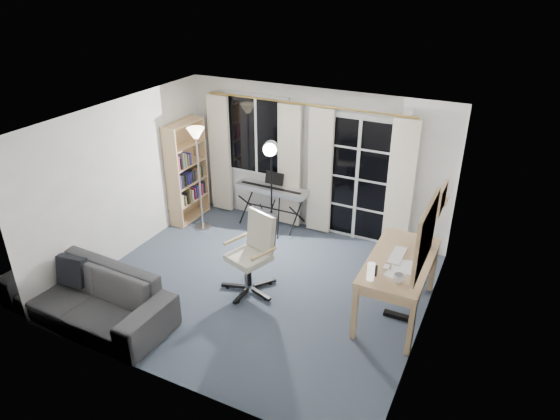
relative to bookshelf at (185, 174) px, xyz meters
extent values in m
cube|color=#333F4B|center=(2.12, -1.32, -0.85)|extent=(4.50, 4.00, 0.02)
cube|color=white|center=(1.07, 0.66, 0.66)|extent=(1.20, 0.06, 1.40)
cube|color=black|center=(1.07, 0.63, 0.66)|extent=(1.10, 0.02, 1.30)
cube|color=white|center=(1.07, 0.62, 0.66)|extent=(0.04, 0.03, 1.30)
cube|color=white|center=(2.87, 0.66, 0.19)|extent=(1.32, 0.06, 2.11)
cube|color=black|center=(2.57, 0.63, 0.19)|extent=(0.55, 0.02, 1.95)
cube|color=black|center=(3.17, 0.63, 0.19)|extent=(0.55, 0.02, 1.95)
cube|color=white|center=(2.87, 0.62, 0.19)|extent=(0.05, 0.04, 2.05)
cube|color=white|center=(2.87, 0.62, -0.29)|extent=(1.15, 0.03, 0.03)
cube|color=white|center=(2.87, 0.62, 0.21)|extent=(1.15, 0.03, 0.03)
cube|color=white|center=(2.87, 0.62, 0.71)|extent=(1.15, 0.03, 0.03)
cylinder|color=gold|center=(1.97, 0.58, 1.31)|extent=(3.50, 0.03, 0.03)
cube|color=beige|center=(0.37, 0.56, 0.24)|extent=(0.40, 0.07, 2.10)
cube|color=beige|center=(1.72, 0.56, 0.24)|extent=(0.40, 0.07, 2.10)
cube|color=beige|center=(2.27, 0.56, 0.24)|extent=(0.40, 0.07, 2.10)
cube|color=beige|center=(3.57, 0.56, 0.24)|extent=(0.40, 0.07, 2.10)
cube|color=tan|center=(0.03, -0.38, 0.05)|extent=(0.28, 0.03, 1.77)
cube|color=tan|center=(0.03, 0.41, 0.05)|extent=(0.28, 0.03, 1.77)
cube|color=tan|center=(-0.10, 0.02, 0.05)|extent=(0.03, 0.80, 1.77)
cube|color=tan|center=(0.03, 0.02, -0.81)|extent=(0.29, 0.80, 0.02)
cube|color=tan|center=(0.03, 0.02, -0.49)|extent=(0.29, 0.80, 0.02)
cube|color=tan|center=(0.03, 0.02, -0.15)|extent=(0.29, 0.80, 0.02)
cube|color=tan|center=(0.03, 0.02, 0.19)|extent=(0.29, 0.80, 0.02)
cube|color=tan|center=(0.03, 0.02, 0.52)|extent=(0.29, 0.80, 0.02)
cube|color=tan|center=(0.03, 0.02, 0.90)|extent=(0.29, 0.80, 0.02)
cube|color=beige|center=(0.05, -0.31, -0.36)|extent=(0.20, 0.05, 0.23)
cube|color=olive|center=(0.05, -0.23, -0.38)|extent=(0.20, 0.04, 0.18)
cube|color=#2D2D2D|center=(0.05, -0.15, -0.37)|extent=(0.20, 0.03, 0.20)
cube|color=olive|center=(0.05, -0.08, -0.34)|extent=(0.20, 0.03, 0.26)
cube|color=beige|center=(0.05, -0.02, -0.37)|extent=(0.20, 0.05, 0.21)
cube|color=#9B2C4B|center=(0.05, 0.06, -0.37)|extent=(0.20, 0.03, 0.21)
cube|color=#362F8E|center=(0.05, 0.13, -0.37)|extent=(0.20, 0.04, 0.22)
cube|color=olive|center=(0.05, 0.21, -0.37)|extent=(0.20, 0.03, 0.20)
cube|color=#9B2C4B|center=(0.05, 0.27, -0.37)|extent=(0.20, 0.05, 0.21)
cube|color=#2D2D2D|center=(0.05, 0.36, -0.36)|extent=(0.20, 0.03, 0.23)
cube|color=#362F8E|center=(0.05, -0.31, -0.02)|extent=(0.20, 0.03, 0.24)
cube|color=#2D2D2D|center=(0.05, -0.25, -0.02)|extent=(0.20, 0.05, 0.24)
cube|color=#2D2D2D|center=(0.05, -0.16, -0.04)|extent=(0.20, 0.03, 0.20)
cube|color=#362F8E|center=(0.05, -0.09, -0.04)|extent=(0.20, 0.03, 0.19)
cube|color=#362F8E|center=(0.05, -0.03, -0.03)|extent=(0.20, 0.03, 0.21)
cube|color=#2D2D2D|center=(0.05, 0.04, -0.02)|extent=(0.20, 0.03, 0.24)
cube|color=#2D2D2D|center=(0.05, 0.10, -0.04)|extent=(0.20, 0.04, 0.19)
cube|color=#B46B43|center=(0.05, 0.18, -0.04)|extent=(0.20, 0.04, 0.21)
cube|color=olive|center=(0.05, 0.25, -0.03)|extent=(0.20, 0.03, 0.22)
cube|color=#2D2D2D|center=(0.05, 0.31, -0.04)|extent=(0.20, 0.03, 0.21)
cube|color=#9B2C4B|center=(0.05, -0.31, 0.32)|extent=(0.20, 0.03, 0.25)
cube|color=#2D2D2D|center=(0.05, -0.24, 0.29)|extent=(0.20, 0.03, 0.19)
cube|color=beige|center=(0.05, -0.18, 0.33)|extent=(0.20, 0.03, 0.26)
cube|color=beige|center=(0.05, -0.12, 0.32)|extent=(0.20, 0.03, 0.24)
cube|color=olive|center=(0.05, -0.05, 0.30)|extent=(0.20, 0.03, 0.20)
cube|color=#362F8E|center=(0.05, 0.01, 0.30)|extent=(0.20, 0.04, 0.20)
cylinder|color=#B2B2B7|center=(0.45, -0.21, -0.83)|extent=(0.28, 0.28, 0.03)
cylinder|color=#B2B2B7|center=(0.45, -0.21, 0.01)|extent=(0.03, 0.03, 1.65)
cone|color=#FFE5B2|center=(0.45, -0.21, 0.86)|extent=(0.30, 0.30, 0.17)
cylinder|color=black|center=(1.00, 0.39, -0.51)|extent=(0.03, 0.60, 0.54)
cylinder|color=black|center=(1.00, 0.39, -0.51)|extent=(0.03, 0.60, 0.54)
cylinder|color=black|center=(1.96, 0.37, -0.51)|extent=(0.03, 0.60, 0.54)
cylinder|color=black|center=(1.96, 0.37, -0.51)|extent=(0.03, 0.60, 0.54)
cylinder|color=black|center=(1.48, 0.38, -0.51)|extent=(0.96, 0.04, 0.02)
cube|color=silver|center=(1.48, 0.38, -0.14)|extent=(1.25, 0.33, 0.09)
cube|color=white|center=(1.48, 0.30, -0.11)|extent=(1.15, 0.15, 0.01)
cube|color=black|center=(1.48, 0.34, -0.10)|extent=(1.11, 0.09, 0.01)
cube|color=black|center=(1.48, 0.48, 0.02)|extent=(0.34, 0.07, 0.21)
cylinder|color=black|center=(1.74, 0.12, -0.53)|extent=(0.10, 0.26, 0.68)
cylinder|color=black|center=(1.55, 0.16, -0.53)|extent=(0.26, 0.08, 0.68)
cylinder|color=black|center=(1.61, -0.03, -0.53)|extent=(0.19, 0.21, 0.68)
cylinder|color=black|center=(1.63, 0.08, 0.13)|extent=(0.04, 0.04, 1.18)
cylinder|color=silver|center=(1.65, 0.03, 0.72)|extent=(0.25, 0.19, 0.23)
cylinder|color=white|center=(1.67, -0.03, 0.72)|extent=(0.19, 0.08, 0.19)
cube|color=black|center=(2.29, -1.52, -0.79)|extent=(0.34, 0.16, 0.04)
cylinder|color=black|center=(2.37, -1.55, -0.81)|extent=(0.07, 0.07, 0.05)
cube|color=black|center=(2.21, -1.26, -0.79)|extent=(0.25, 0.30, 0.04)
cylinder|color=black|center=(2.26, -1.19, -0.81)|extent=(0.07, 0.07, 0.05)
cube|color=black|center=(1.93, -1.26, -0.79)|extent=(0.24, 0.31, 0.04)
cylinder|color=black|center=(1.88, -1.19, -0.81)|extent=(0.07, 0.07, 0.05)
cube|color=black|center=(1.84, -1.52, -0.79)|extent=(0.34, 0.15, 0.04)
cylinder|color=black|center=(1.76, -1.54, -0.81)|extent=(0.07, 0.07, 0.05)
cube|color=black|center=(2.06, -1.68, -0.79)|extent=(0.06, 0.34, 0.04)
cylinder|color=black|center=(2.06, -1.77, -0.81)|extent=(0.07, 0.07, 0.05)
cylinder|color=black|center=(2.07, -1.45, -0.54)|extent=(0.08, 0.08, 0.43)
cube|color=beige|center=(2.07, -1.45, -0.31)|extent=(0.62, 0.62, 0.09)
cube|color=beige|center=(2.14, -1.23, 0.01)|extent=(0.49, 0.28, 0.56)
cube|color=black|center=(2.16, -1.19, 0.03)|extent=(0.46, 0.25, 0.51)
cylinder|color=tan|center=(1.81, -1.34, -0.14)|extent=(0.18, 0.42, 0.05)
cylinder|color=tan|center=(2.33, -1.52, -0.14)|extent=(0.18, 0.42, 0.05)
cube|color=tan|center=(4.00, -1.03, -0.06)|extent=(0.77, 1.51, 0.04)
cube|color=tan|center=(4.00, -1.03, -0.13)|extent=(0.72, 1.47, 0.11)
cube|color=tan|center=(3.68, -1.75, -0.46)|extent=(0.07, 0.07, 0.76)
cube|color=tan|center=(4.34, -1.74, -0.46)|extent=(0.07, 0.07, 0.76)
cube|color=tan|center=(3.66, -0.33, -0.46)|extent=(0.07, 0.07, 0.76)
cube|color=tan|center=(4.33, -0.32, -0.46)|extent=(0.07, 0.07, 0.76)
cube|color=silver|center=(4.20, -0.58, -0.03)|extent=(0.19, 0.13, 0.02)
cube|color=silver|center=(4.20, -0.58, 0.12)|extent=(0.04, 0.03, 0.24)
cube|color=silver|center=(4.20, -0.58, 0.29)|extent=(0.04, 0.58, 0.37)
cube|color=black|center=(4.18, -0.58, 0.29)|extent=(0.02, 0.54, 0.32)
cube|color=white|center=(3.95, -0.97, -0.02)|extent=(0.16, 0.45, 0.02)
cube|color=white|center=(3.90, -1.30, -0.02)|extent=(0.07, 0.11, 0.02)
cube|color=white|center=(4.06, -1.19, -0.03)|extent=(0.28, 0.35, 0.01)
cube|color=white|center=(4.03, -1.40, -0.03)|extent=(0.24, 0.18, 0.00)
cube|color=black|center=(3.81, -1.51, 0.03)|extent=(0.05, 0.04, 0.13)
cylinder|color=white|center=(3.79, -1.62, 0.07)|extent=(0.09, 0.09, 0.21)
cube|color=black|center=(4.06, -1.13, -0.81)|extent=(0.32, 0.09, 0.05)
imported|color=silver|center=(4.10, -1.53, 0.03)|extent=(0.13, 0.11, 0.13)
cube|color=tan|center=(4.35, -1.67, 0.71)|extent=(0.04, 0.94, 0.74)
cube|color=white|center=(4.33, -1.67, 0.71)|extent=(0.01, 0.84, 0.64)
cube|color=tan|center=(4.35, -0.77, 0.76)|extent=(0.03, 0.42, 0.32)
cube|color=#52A573|center=(4.34, -0.77, 0.76)|extent=(0.00, 0.36, 0.26)
cube|color=tan|center=(4.28, -0.27, 0.51)|extent=(0.16, 0.30, 0.02)
cone|color=beige|center=(4.28, -0.27, 0.60)|extent=(0.12, 0.12, 0.15)
imported|color=#313133|center=(0.50, -2.87, -0.39)|extent=(2.33, 0.77, 0.90)
cube|color=black|center=(0.17, -2.74, -0.31)|extent=(0.41, 0.26, 0.41)
camera|label=1|loc=(4.99, -6.42, 3.27)|focal=32.00mm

